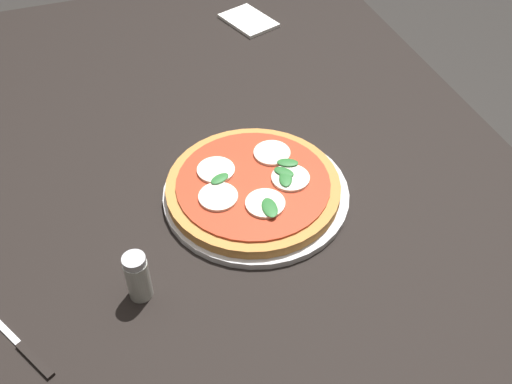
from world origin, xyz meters
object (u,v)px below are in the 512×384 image
at_px(napkin, 249,21).
at_px(pizza, 253,186).
at_px(knife, 23,348).
at_px(pepper_shaker, 138,277).
at_px(serving_tray, 256,194).
at_px(dining_table, 232,219).

bearing_deg(napkin, pizza, -18.16).
height_order(knife, pepper_shaker, pepper_shaker).
relative_size(serving_tray, napkin, 2.41).
bearing_deg(knife, pepper_shaker, 102.15).
height_order(napkin, pepper_shaker, pepper_shaker).
distance_m(napkin, knife, 0.92).
height_order(dining_table, pepper_shaker, pepper_shaker).
bearing_deg(knife, dining_table, 119.74).
bearing_deg(napkin, dining_table, -22.08).
bearing_deg(serving_tray, dining_table, -137.66).
distance_m(dining_table, napkin, 0.57).
bearing_deg(serving_tray, pizza, -105.75).
bearing_deg(serving_tray, knife, -66.74).
bearing_deg(napkin, pepper_shaker, -30.21).
bearing_deg(napkin, knife, -38.13).
distance_m(serving_tray, napkin, 0.59).
height_order(serving_tray, napkin, serving_tray).
distance_m(serving_tray, pizza, 0.02).
xyz_separation_m(pizza, pepper_shaker, (0.13, -0.22, 0.02)).
relative_size(dining_table, serving_tray, 4.94).
height_order(pizza, knife, pizza).
relative_size(napkin, pepper_shaker, 1.57).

